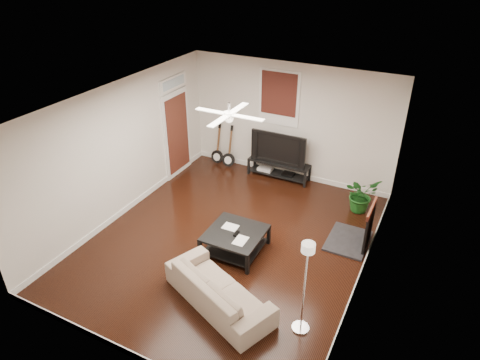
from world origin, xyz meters
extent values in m
cube|color=black|center=(0.00, 0.00, 0.00)|extent=(5.00, 6.00, 0.01)
cube|color=white|center=(0.00, 0.00, 2.80)|extent=(5.00, 6.00, 0.01)
cube|color=silver|center=(0.00, 3.00, 1.40)|extent=(5.00, 0.01, 2.80)
cube|color=silver|center=(0.00, -3.00, 1.40)|extent=(5.00, 0.01, 2.80)
cube|color=silver|center=(-2.50, 0.00, 1.40)|extent=(0.01, 6.00, 2.80)
cube|color=silver|center=(2.50, 0.00, 1.40)|extent=(0.01, 6.00, 2.80)
cube|color=brown|center=(2.49, 1.00, 1.40)|extent=(0.02, 2.20, 2.80)
cube|color=black|center=(2.20, 1.00, 0.46)|extent=(0.80, 1.10, 0.92)
cube|color=black|center=(-0.30, 2.97, 1.95)|extent=(1.00, 0.06, 1.30)
cube|color=white|center=(-2.46, 1.90, 1.25)|extent=(0.08, 1.00, 2.50)
cube|color=black|center=(-0.14, 2.78, 0.21)|extent=(1.52, 0.41, 0.43)
imported|color=black|center=(-0.14, 2.80, 0.82)|extent=(1.36, 0.18, 0.78)
cube|color=black|center=(0.22, -0.24, 0.21)|extent=(1.03, 1.03, 0.43)
imported|color=#C8B596|center=(0.61, -1.54, 0.29)|extent=(2.12, 1.48, 0.58)
imported|color=#175219|center=(1.97, 2.21, 0.39)|extent=(0.89, 0.92, 0.77)
camera|label=1|loc=(3.19, -5.88, 5.11)|focal=31.95mm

